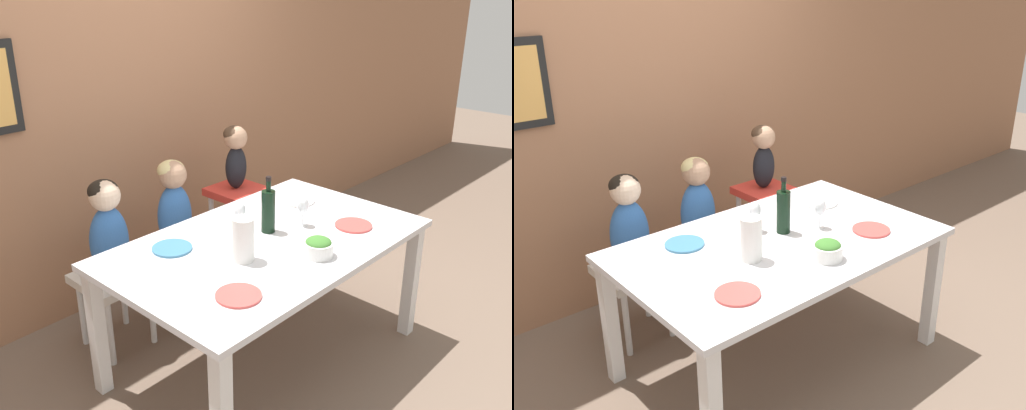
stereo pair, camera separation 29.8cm
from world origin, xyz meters
TOP-DOWN VIEW (x-y plane):
  - ground_plane at (0.00, 0.00)m, footprint 14.00×14.00m
  - wall_back at (-0.00, 1.25)m, footprint 10.00×0.09m
  - dining_table at (0.00, 0.00)m, footprint 1.69×1.03m
  - chair_far_left at (-0.48, 0.74)m, footprint 0.39×0.38m
  - chair_far_center at (-0.01, 0.74)m, footprint 0.39×0.38m
  - chair_right_highchair at (0.52, 0.74)m, footprint 0.33×0.33m
  - person_child_left at (-0.48, 0.75)m, footprint 0.23×0.18m
  - person_child_center at (-0.01, 0.75)m, footprint 0.23×0.18m
  - person_baby_right at (0.52, 0.75)m, footprint 0.16×0.16m
  - wine_bottle at (0.09, 0.07)m, footprint 0.08×0.08m
  - paper_towel_roll at (-0.24, -0.06)m, footprint 0.11×0.11m
  - wine_glass_near at (0.28, -0.02)m, footprint 0.06×0.06m
  - wine_glass_far at (-0.02, 0.18)m, footprint 0.06×0.06m
  - salad_bowl_large at (0.04, -0.30)m, footprint 0.15×0.15m
  - dinner_plate_front_left at (-0.50, -0.28)m, footprint 0.21×0.21m
  - dinner_plate_back_left at (-0.41, 0.29)m, footprint 0.21×0.21m
  - dinner_plate_back_right at (0.54, 0.22)m, footprint 0.21×0.21m
  - dinner_plate_front_right at (0.46, -0.23)m, footprint 0.21×0.21m

SIDE VIEW (x-z plane):
  - ground_plane at x=0.00m, z-range 0.00..0.00m
  - chair_far_left at x=-0.48m, z-range 0.16..0.62m
  - chair_far_center at x=-0.01m, z-range 0.16..0.62m
  - chair_right_highchair at x=0.52m, z-range 0.19..0.91m
  - dining_table at x=0.00m, z-range 0.29..1.04m
  - dinner_plate_front_left at x=-0.50m, z-range 0.75..0.77m
  - dinner_plate_back_left at x=-0.41m, z-range 0.75..0.77m
  - dinner_plate_back_right at x=0.54m, z-range 0.75..0.77m
  - dinner_plate_front_right at x=0.46m, z-range 0.75..0.77m
  - person_child_left at x=-0.48m, z-range 0.49..1.06m
  - person_child_center at x=-0.01m, z-range 0.49..1.06m
  - salad_bowl_large at x=0.04m, z-range 0.75..0.85m
  - paper_towel_roll at x=-0.24m, z-range 0.75..0.98m
  - wine_glass_near at x=0.28m, z-range 0.79..0.96m
  - wine_glass_far at x=-0.02m, z-range 0.79..0.96m
  - wine_bottle at x=0.09m, z-range 0.72..1.04m
  - person_baby_right at x=0.52m, z-range 0.76..1.19m
  - wall_back at x=0.00m, z-range 0.00..2.70m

